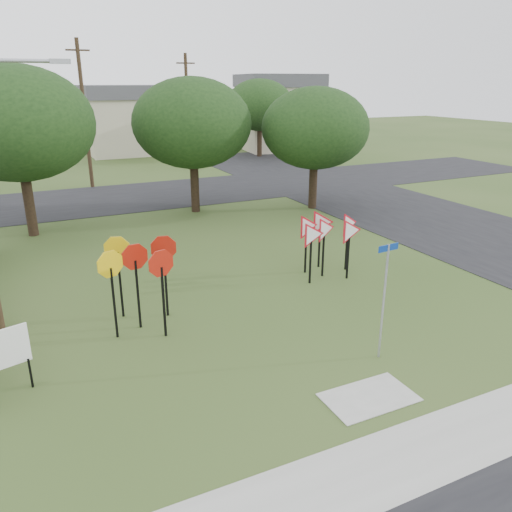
{
  "coord_description": "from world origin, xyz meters",
  "views": [
    {
      "loc": [
        -6.21,
        -9.69,
        6.53
      ],
      "look_at": [
        -0.17,
        3.0,
        1.6
      ],
      "focal_mm": 35.0,
      "sensor_mm": 36.0,
      "label": 1
    }
  ],
  "objects_px": {
    "info_board": "(0,352)",
    "street_name_sign": "(384,295)",
    "stop_sign_cluster": "(138,265)",
    "yield_sign_cluster": "(327,230)"
  },
  "relations": [
    {
      "from": "info_board",
      "to": "street_name_sign",
      "type": "bearing_deg",
      "value": -15.4
    },
    {
      "from": "stop_sign_cluster",
      "to": "yield_sign_cluster",
      "type": "xyz_separation_m",
      "value": [
        6.82,
        1.18,
        -0.2
      ]
    },
    {
      "from": "stop_sign_cluster",
      "to": "yield_sign_cluster",
      "type": "height_order",
      "value": "stop_sign_cluster"
    },
    {
      "from": "street_name_sign",
      "to": "yield_sign_cluster",
      "type": "height_order",
      "value": "street_name_sign"
    },
    {
      "from": "street_name_sign",
      "to": "stop_sign_cluster",
      "type": "xyz_separation_m",
      "value": [
        -4.94,
        4.21,
        0.13
      ]
    },
    {
      "from": "stop_sign_cluster",
      "to": "info_board",
      "type": "height_order",
      "value": "stop_sign_cluster"
    },
    {
      "from": "street_name_sign",
      "to": "stop_sign_cluster",
      "type": "bearing_deg",
      "value": 139.57
    },
    {
      "from": "street_name_sign",
      "to": "info_board",
      "type": "height_order",
      "value": "street_name_sign"
    },
    {
      "from": "stop_sign_cluster",
      "to": "yield_sign_cluster",
      "type": "bearing_deg",
      "value": 9.82
    },
    {
      "from": "street_name_sign",
      "to": "info_board",
      "type": "xyz_separation_m",
      "value": [
        -8.41,
        2.32,
        -0.69
      ]
    }
  ]
}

